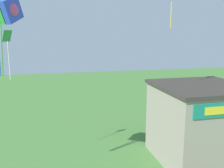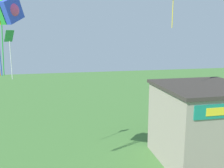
% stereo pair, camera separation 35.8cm
% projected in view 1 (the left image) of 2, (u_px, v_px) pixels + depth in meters
% --- Properties ---
extents(seaside_building, '(6.45, 6.43, 5.86)m').
position_uv_depth(seaside_building, '(200.00, 123.00, 18.69)').
color(seaside_building, gray).
rests_on(seaside_building, ground_plane).
extents(kite_rainbow_parafoil, '(2.45, 2.28, 4.11)m').
position_uv_depth(kite_rainbow_parafoil, '(1.00, 11.00, 12.62)').
color(kite_rainbow_parafoil, '#E54C8C').
extents(kite_green_diamond, '(0.65, 0.62, 3.13)m').
position_uv_depth(kite_green_diamond, '(8.00, 46.00, 15.66)').
color(kite_green_diamond, green).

